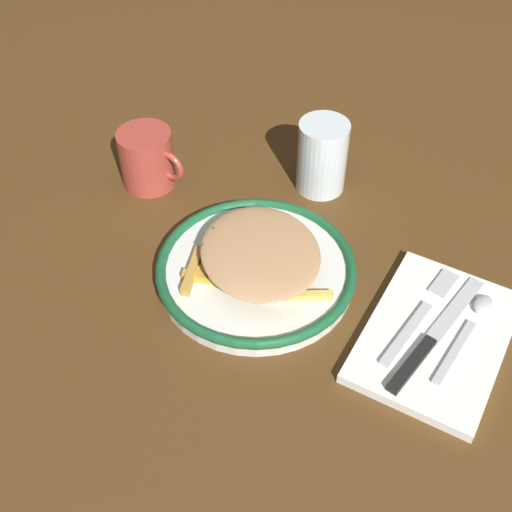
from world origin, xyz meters
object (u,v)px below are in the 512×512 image
object	(u,v)px
knife	(430,342)
coffee_mug	(148,159)
spoon	(472,322)
water_glass	(322,156)
fries_heap	(256,256)
napkin	(436,337)
fork	(420,316)
plate	(256,270)

from	to	relation	value
knife	coffee_mug	size ratio (longest dim) A/B	1.99
spoon	water_glass	xyz separation A→B (m)	(-0.28, 0.14, 0.04)
fries_heap	spoon	bearing A→B (deg)	15.38
napkin	knife	xyz separation A→B (m)	(-0.00, -0.02, 0.01)
napkin	fork	size ratio (longest dim) A/B	1.26
spoon	water_glass	bearing A→B (deg)	154.02
spoon	fork	bearing A→B (deg)	-158.02
napkin	knife	distance (m)	0.02
napkin	fries_heap	bearing A→B (deg)	-170.98
plate	water_glass	size ratio (longest dim) A/B	2.37
fork	water_glass	world-z (taller)	water_glass
napkin	coffee_mug	world-z (taller)	coffee_mug
plate	fries_heap	world-z (taller)	fries_heap
plate	fries_heap	xyz separation A→B (m)	(0.00, -0.00, 0.03)
plate	spoon	xyz separation A→B (m)	(0.26, 0.07, 0.00)
napkin	water_glass	size ratio (longest dim) A/B	2.05
water_glass	spoon	bearing A→B (deg)	-25.98
knife	water_glass	xyz separation A→B (m)	(-0.25, 0.19, 0.04)
knife	spoon	distance (m)	0.06
napkin	fork	world-z (taller)	fork
water_glass	fork	bearing A→B (deg)	-35.27
fries_heap	water_glass	size ratio (longest dim) A/B	2.07
fries_heap	napkin	xyz separation A→B (m)	(0.23, 0.04, -0.04)
plate	fork	distance (m)	0.21
plate	spoon	size ratio (longest dim) A/B	1.69
fries_heap	coffee_mug	world-z (taller)	coffee_mug
fries_heap	fork	world-z (taller)	fries_heap
fork	knife	bearing A→B (deg)	-50.83
plate	spoon	world-z (taller)	plate
fork	spoon	distance (m)	0.06
fries_heap	spoon	size ratio (longest dim) A/B	1.47
knife	coffee_mug	distance (m)	0.47
fries_heap	knife	bearing A→B (deg)	4.46
napkin	fork	distance (m)	0.03
napkin	spoon	bearing A→B (deg)	50.22
napkin	coffee_mug	size ratio (longest dim) A/B	2.11
napkin	spoon	size ratio (longest dim) A/B	1.46
fries_heap	coffee_mug	bearing A→B (deg)	161.65
coffee_mug	napkin	bearing A→B (deg)	-5.19
fries_heap	coffee_mug	distance (m)	0.25
spoon	coffee_mug	distance (m)	0.50
spoon	coffee_mug	world-z (taller)	coffee_mug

